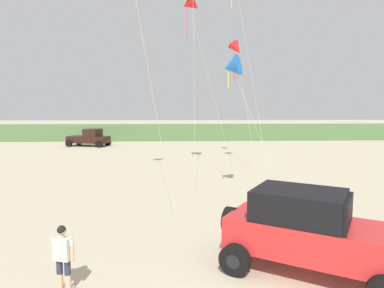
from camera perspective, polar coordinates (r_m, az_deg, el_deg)
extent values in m
cube|color=#567A47|center=(47.42, -3.48, 2.02)|extent=(90.00, 6.38, 1.96)
cube|color=red|center=(9.86, 19.43, -14.61)|extent=(4.71, 3.88, 0.90)
cube|color=red|center=(9.63, 29.50, -13.25)|extent=(1.82, 2.02, 0.12)
cube|color=black|center=(9.66, 17.55, -9.68)|extent=(2.88, 2.71, 0.80)
cube|color=black|center=(9.51, 24.75, -10.46)|extent=(0.96, 1.48, 0.72)
cylinder|color=black|center=(10.43, 6.49, -12.54)|extent=(0.66, 0.82, 0.77)
cylinder|color=black|center=(11.39, 11.26, -14.66)|extent=(0.87, 0.70, 0.84)
cylinder|color=black|center=(11.39, 11.26, -14.66)|extent=(0.49, 0.47, 0.38)
cylinder|color=black|center=(9.60, 7.23, -18.71)|extent=(0.87, 0.70, 0.84)
cylinder|color=black|center=(9.60, 7.23, -18.71)|extent=(0.49, 0.47, 0.38)
cylinder|color=#DBB28E|center=(9.44, -21.24, -20.73)|extent=(0.14, 0.14, 0.49)
cylinder|color=#2D3347|center=(9.27, -21.34, -18.56)|extent=(0.15, 0.15, 0.36)
cube|color=silver|center=(9.55, -21.04, -21.69)|extent=(0.18, 0.28, 0.10)
cylinder|color=#DBB28E|center=(9.32, -20.07, -21.05)|extent=(0.14, 0.14, 0.49)
cylinder|color=#2D3347|center=(9.15, -20.16, -18.85)|extent=(0.15, 0.15, 0.36)
cube|color=silver|center=(9.03, -20.87, -16.10)|extent=(0.46, 0.37, 0.54)
cylinder|color=#DBB28E|center=(9.18, -22.21, -15.86)|extent=(0.09, 0.09, 0.56)
cylinder|color=silver|center=(9.11, -22.26, -14.75)|extent=(0.11, 0.11, 0.16)
cylinder|color=#DBB28E|center=(8.89, -19.48, -16.47)|extent=(0.09, 0.09, 0.56)
cylinder|color=silver|center=(8.82, -19.52, -15.33)|extent=(0.11, 0.11, 0.16)
cylinder|color=#DBB28E|center=(8.92, -20.95, -14.26)|extent=(0.10, 0.10, 0.08)
sphere|color=#DBB28E|center=(8.87, -20.99, -13.38)|extent=(0.21, 0.21, 0.21)
sphere|color=black|center=(8.85, -21.05, -13.28)|extent=(0.21, 0.21, 0.21)
cube|color=black|center=(40.51, -16.98, 0.73)|extent=(4.93, 3.03, 0.76)
cube|color=black|center=(40.18, -16.33, 1.85)|extent=(2.01, 2.15, 0.84)
cylinder|color=black|center=(40.61, -13.96, 0.29)|extent=(0.80, 0.45, 0.76)
cylinder|color=black|center=(38.75, -15.34, -0.02)|extent=(0.80, 0.45, 0.76)
cylinder|color=black|center=(42.38, -18.44, 0.40)|extent=(0.80, 0.45, 0.76)
cylinder|color=black|center=(40.61, -19.96, 0.10)|extent=(0.80, 0.45, 0.76)
cone|color=blue|center=(16.76, 6.67, 12.77)|extent=(1.29, 1.40, 1.23)
cylinder|color=yellow|center=(16.68, 6.12, 10.68)|extent=(0.05, 0.16, 0.80)
cylinder|color=silver|center=(16.08, 11.06, 1.68)|extent=(2.32, 1.74, 6.33)
cylinder|color=silver|center=(23.04, 9.73, 12.56)|extent=(1.35, 5.96, 13.96)
cylinder|color=silver|center=(16.19, -7.79, 14.52)|extent=(2.52, 3.63, 13.52)
cone|color=red|center=(24.12, -0.51, 22.48)|extent=(1.34, 1.31, 1.47)
cylinder|color=#E04C93|center=(23.80, -0.89, 19.65)|extent=(0.05, 0.39, 1.94)
cylinder|color=silver|center=(22.08, 3.24, 9.26)|extent=(2.78, 2.41, 11.16)
cylinder|color=silver|center=(19.66, 0.28, 16.00)|extent=(0.10, 1.76, 15.49)
cone|color=red|center=(25.99, 7.46, 15.58)|extent=(1.31, 1.31, 1.44)
cylinder|color=red|center=(25.78, 7.08, 12.76)|extent=(0.05, 0.31, 2.03)
cylinder|color=silver|center=(22.88, 9.08, 5.95)|extent=(0.45, 5.72, 8.66)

